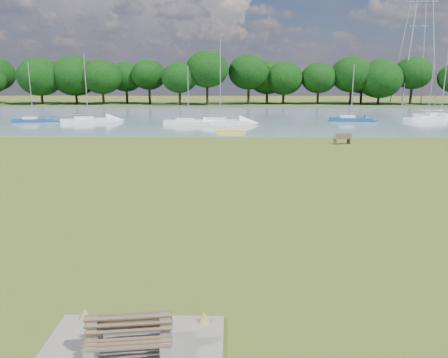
{
  "coord_description": "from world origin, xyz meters",
  "views": [
    {
      "loc": [
        2.26,
        -22.69,
        6.28
      ],
      "look_at": [
        1.95,
        -2.0,
        1.3
      ],
      "focal_mm": 35.0,
      "sensor_mm": 36.0,
      "label": 1
    }
  ],
  "objects_px": {
    "pylon": "(422,1)",
    "sailboat_3": "(88,119)",
    "sailboat_7": "(427,118)",
    "sailboat_0": "(350,118)",
    "riverbank_bench": "(343,139)",
    "sailboat_6": "(33,119)",
    "sailboat_1": "(188,121)",
    "sailboat_5": "(220,120)",
    "kayak": "(231,132)",
    "bench_pair": "(130,337)",
    "sailboat_2": "(440,115)"
  },
  "relations": [
    {
      "from": "sailboat_0",
      "to": "sailboat_1",
      "type": "height_order",
      "value": "sailboat_0"
    },
    {
      "from": "kayak",
      "to": "sailboat_0",
      "type": "distance_m",
      "value": 20.25
    },
    {
      "from": "sailboat_1",
      "to": "riverbank_bench",
      "type": "bearing_deg",
      "value": -37.28
    },
    {
      "from": "bench_pair",
      "to": "pylon",
      "type": "relative_size",
      "value": 0.06
    },
    {
      "from": "riverbank_bench",
      "to": "sailboat_7",
      "type": "xyz_separation_m",
      "value": [
        16.62,
        20.28,
        -0.03
      ]
    },
    {
      "from": "pylon",
      "to": "sailboat_1",
      "type": "height_order",
      "value": "pylon"
    },
    {
      "from": "bench_pair",
      "to": "sailboat_6",
      "type": "distance_m",
      "value": 54.95
    },
    {
      "from": "bench_pair",
      "to": "sailboat_7",
      "type": "bearing_deg",
      "value": 53.45
    },
    {
      "from": "sailboat_0",
      "to": "sailboat_5",
      "type": "relative_size",
      "value": 0.72
    },
    {
      "from": "sailboat_0",
      "to": "sailboat_6",
      "type": "relative_size",
      "value": 0.97
    },
    {
      "from": "riverbank_bench",
      "to": "sailboat_2",
      "type": "relative_size",
      "value": 0.18
    },
    {
      "from": "riverbank_bench",
      "to": "sailboat_1",
      "type": "distance_m",
      "value": 22.08
    },
    {
      "from": "sailboat_2",
      "to": "sailboat_5",
      "type": "bearing_deg",
      "value": -165.7
    },
    {
      "from": "sailboat_0",
      "to": "sailboat_6",
      "type": "distance_m",
      "value": 42.65
    },
    {
      "from": "bench_pair",
      "to": "kayak",
      "type": "relative_size",
      "value": 0.66
    },
    {
      "from": "sailboat_6",
      "to": "riverbank_bench",
      "type": "bearing_deg",
      "value": -40.3
    },
    {
      "from": "kayak",
      "to": "sailboat_2",
      "type": "bearing_deg",
      "value": 35.02
    },
    {
      "from": "sailboat_3",
      "to": "sailboat_5",
      "type": "xyz_separation_m",
      "value": [
        17.65,
        -2.3,
        0.07
      ]
    },
    {
      "from": "riverbank_bench",
      "to": "sailboat_3",
      "type": "xyz_separation_m",
      "value": [
        -29.35,
        17.91,
        -0.01
      ]
    },
    {
      "from": "sailboat_1",
      "to": "sailboat_2",
      "type": "distance_m",
      "value": 36.26
    },
    {
      "from": "sailboat_1",
      "to": "sailboat_5",
      "type": "xyz_separation_m",
      "value": [
        4.03,
        0.11,
        0.08
      ]
    },
    {
      "from": "pylon",
      "to": "sailboat_7",
      "type": "bearing_deg",
      "value": -108.52
    },
    {
      "from": "sailboat_3",
      "to": "bench_pair",
      "type": "bearing_deg",
      "value": -91.5
    },
    {
      "from": "kayak",
      "to": "pylon",
      "type": "relative_size",
      "value": 0.09
    },
    {
      "from": "sailboat_3",
      "to": "sailboat_1",
      "type": "bearing_deg",
      "value": -30.33
    },
    {
      "from": "sailboat_1",
      "to": "sailboat_5",
      "type": "bearing_deg",
      "value": 8.89
    },
    {
      "from": "kayak",
      "to": "sailboat_1",
      "type": "bearing_deg",
      "value": 131.09
    },
    {
      "from": "bench_pair",
      "to": "pylon",
      "type": "xyz_separation_m",
      "value": [
        40.04,
        84.0,
        19.87
      ]
    },
    {
      "from": "sailboat_1",
      "to": "sailboat_5",
      "type": "height_order",
      "value": "sailboat_5"
    },
    {
      "from": "pylon",
      "to": "sailboat_7",
      "type": "xyz_separation_m",
      "value": [
        -10.84,
        -32.37,
        -19.91
      ]
    },
    {
      "from": "bench_pair",
      "to": "sailboat_3",
      "type": "distance_m",
      "value": 52.04
    },
    {
      "from": "kayak",
      "to": "sailboat_1",
      "type": "distance_m",
      "value": 9.84
    },
    {
      "from": "pylon",
      "to": "sailboat_0",
      "type": "bearing_deg",
      "value": -123.12
    },
    {
      "from": "sailboat_0",
      "to": "sailboat_2",
      "type": "relative_size",
      "value": 0.79
    },
    {
      "from": "riverbank_bench",
      "to": "sailboat_6",
      "type": "relative_size",
      "value": 0.22
    },
    {
      "from": "sailboat_5",
      "to": "sailboat_6",
      "type": "xyz_separation_m",
      "value": [
        -25.02,
        2.4,
        -0.09
      ]
    },
    {
      "from": "kayak",
      "to": "sailboat_3",
      "type": "height_order",
      "value": "sailboat_3"
    },
    {
      "from": "sailboat_6",
      "to": "sailboat_7",
      "type": "height_order",
      "value": "sailboat_7"
    },
    {
      "from": "pylon",
      "to": "sailboat_3",
      "type": "distance_m",
      "value": 69.5
    },
    {
      "from": "sailboat_1",
      "to": "sailboat_3",
      "type": "relative_size",
      "value": 0.82
    },
    {
      "from": "bench_pair",
      "to": "sailboat_7",
      "type": "distance_m",
      "value": 59.31
    },
    {
      "from": "sailboat_1",
      "to": "pylon",
      "type": "bearing_deg",
      "value": 48.01
    },
    {
      "from": "bench_pair",
      "to": "pylon",
      "type": "bearing_deg",
      "value": 57.46
    },
    {
      "from": "riverbank_bench",
      "to": "sailboat_1",
      "type": "xyz_separation_m",
      "value": [
        -15.73,
        15.5,
        -0.02
      ]
    },
    {
      "from": "bench_pair",
      "to": "kayak",
      "type": "height_order",
      "value": "bench_pair"
    },
    {
      "from": "sailboat_3",
      "to": "sailboat_5",
      "type": "distance_m",
      "value": 17.8
    },
    {
      "from": "riverbank_bench",
      "to": "kayak",
      "type": "height_order",
      "value": "riverbank_bench"
    },
    {
      "from": "sailboat_3",
      "to": "sailboat_7",
      "type": "bearing_deg",
      "value": -17.35
    },
    {
      "from": "bench_pair",
      "to": "sailboat_7",
      "type": "xyz_separation_m",
      "value": [
        29.2,
        51.63,
        -0.04
      ]
    },
    {
      "from": "kayak",
      "to": "sailboat_0",
      "type": "xyz_separation_m",
      "value": [
        16.12,
        12.25,
        0.33
      ]
    }
  ]
}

